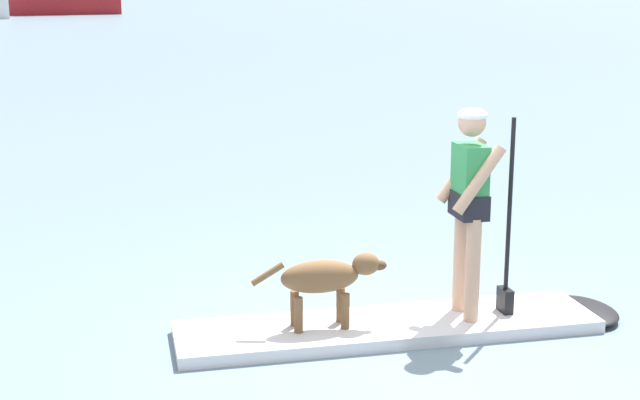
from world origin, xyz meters
TOP-DOWN VIEW (x-y plane):
  - ground_plane at (0.00, 0.00)m, footprint 400.00×400.00m
  - paddleboard at (0.22, -0.08)m, footprint 3.72×2.01m
  - person_paddler at (0.63, -0.23)m, footprint 0.67×0.59m
  - dog at (-0.48, 0.18)m, footprint 1.04×0.46m

SIDE VIEW (x-z plane):
  - ground_plane at x=0.00m, z-range 0.00..0.00m
  - paddleboard at x=0.22m, z-range 0.00..0.10m
  - dog at x=-0.48m, z-range 0.20..0.79m
  - person_paddler at x=0.63m, z-range 0.24..1.94m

